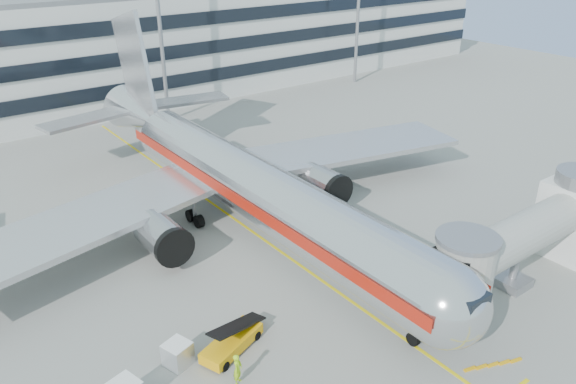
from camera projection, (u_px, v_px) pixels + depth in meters
ground at (328, 285)px, 40.54m from camera, size 180.00×180.00×0.00m
lead_in_line at (251, 231)px, 47.75m from camera, size 0.25×70.00×0.01m
main_jet at (239, 179)px, 47.19m from camera, size 50.95×48.70×16.06m
jet_bridge at (534, 232)px, 39.75m from camera, size 17.80×4.50×7.00m
terminal at (61, 50)px, 79.01m from camera, size 150.00×24.25×15.60m
light_mast_centre at (158, 4)px, 68.83m from camera, size 2.40×1.20×25.45m
belt_loader at (232, 342)px, 34.07m from camera, size 4.70×3.03×2.21m
cargo_container_left at (178, 354)px, 32.91m from camera, size 1.76×1.76×1.49m
ramp_worker at (238, 369)px, 31.45m from camera, size 0.85×0.83×1.97m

